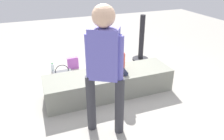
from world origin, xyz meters
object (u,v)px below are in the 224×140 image
child_seated (118,59)px  adult_standing (104,62)px  cake_plate (102,73)px  handbag_black_leather (63,77)px  gift_bag (73,63)px  cake_box_white (132,69)px  water_bottle_near_gift (53,67)px

child_seated → adult_standing: (-0.51, -0.82, 0.37)m
cake_plate → child_seated: bearing=3.0°
handbag_black_leather → child_seated: bearing=-35.4°
gift_bag → cake_box_white: gift_bag is taller
child_seated → water_bottle_near_gift: bearing=128.4°
adult_standing → water_bottle_near_gift: (-0.43, 2.01, -0.88)m
handbag_black_leather → cake_plate: bearing=-47.3°
gift_bag → cake_plate: bearing=-78.0°
gift_bag → handbag_black_leather: handbag_black_leather is taller
child_seated → gift_bag: size_ratio=1.70×
adult_standing → gift_bag: adult_standing is taller
adult_standing → handbag_black_leather: adult_standing is taller
adult_standing → handbag_black_leather: 1.67m
child_seated → gift_bag: (-0.52, 1.17, -0.47)m
cake_plate → handbag_black_leather: (-0.56, 0.60, -0.26)m
adult_standing → cake_plate: adult_standing is taller
cake_box_white → water_bottle_near_gift: bearing=158.3°
handbag_black_leather → cake_box_white: bearing=0.2°
child_seated → adult_standing: 1.04m
handbag_black_leather → water_bottle_near_gift: bearing=100.7°
child_seated → gift_bag: child_seated is taller
adult_standing → handbag_black_leather: bearing=102.8°
gift_bag → child_seated: bearing=-65.9°
gift_bag → water_bottle_near_gift: size_ratio=1.57×
water_bottle_near_gift → handbag_black_leather: bearing=-79.3°
child_seated → cake_plate: 0.33m
child_seated → handbag_black_leather: bearing=144.6°
child_seated → water_bottle_near_gift: 1.60m
water_bottle_near_gift → cake_box_white: bearing=-21.7°
water_bottle_near_gift → handbag_black_leather: size_ratio=0.48×
child_seated → adult_standing: bearing=-121.6°
child_seated → handbag_black_leather: size_ratio=1.28×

